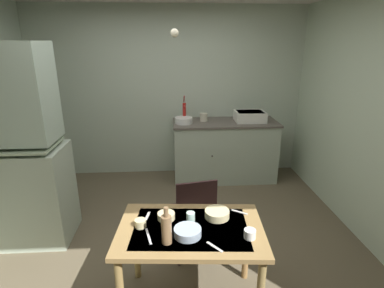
% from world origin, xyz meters
% --- Properties ---
extents(ground_plane, '(5.11, 5.11, 0.00)m').
position_xyz_m(ground_plane, '(0.00, 0.00, 0.00)').
color(ground_plane, brown).
extents(wall_back, '(4.21, 0.10, 2.57)m').
position_xyz_m(wall_back, '(0.00, 1.94, 1.29)').
color(wall_back, '#B7C5B0').
rests_on(wall_back, ground).
extents(wall_right, '(0.10, 3.88, 2.57)m').
position_xyz_m(wall_right, '(2.11, 0.00, 1.29)').
color(wall_right, beige).
rests_on(wall_right, ground).
extents(hutch_cabinet, '(0.96, 0.58, 2.06)m').
position_xyz_m(hutch_cabinet, '(-1.56, 0.19, 0.97)').
color(hutch_cabinet, '#A7B5A0').
rests_on(hutch_cabinet, ground).
extents(counter_cabinet, '(1.57, 0.64, 0.92)m').
position_xyz_m(counter_cabinet, '(0.84, 1.57, 0.46)').
color(counter_cabinet, '#A7B5A0').
rests_on(counter_cabinet, ground).
extents(sink_basin, '(0.44, 0.34, 0.15)m').
position_xyz_m(sink_basin, '(1.20, 1.57, 0.99)').
color(sink_basin, white).
rests_on(sink_basin, counter_cabinet).
extents(hand_pump, '(0.05, 0.27, 0.39)m').
position_xyz_m(hand_pump, '(0.22, 1.62, 1.09)').
color(hand_pump, '#B21E19').
rests_on(hand_pump, counter_cabinet).
extents(mixing_bowl_counter, '(0.26, 0.26, 0.09)m').
position_xyz_m(mixing_bowl_counter, '(0.21, 1.52, 0.96)').
color(mixing_bowl_counter, white).
rests_on(mixing_bowl_counter, counter_cabinet).
extents(stoneware_crock, '(0.11, 0.11, 0.12)m').
position_xyz_m(stoneware_crock, '(0.51, 1.63, 0.98)').
color(stoneware_crock, beige).
rests_on(stoneware_crock, counter_cabinet).
extents(dining_table, '(1.15, 0.79, 0.72)m').
position_xyz_m(dining_table, '(0.16, -0.83, 0.62)').
color(dining_table, '#997746').
rests_on(dining_table, ground).
extents(chair_far_side, '(0.47, 0.47, 0.87)m').
position_xyz_m(chair_far_side, '(0.23, -0.24, 0.48)').
color(chair_far_side, '#2F1E20').
rests_on(chair_far_side, ground).
extents(serving_bowl_wide, '(0.14, 0.14, 0.05)m').
position_xyz_m(serving_bowl_wide, '(-0.02, -0.70, 0.75)').
color(serving_bowl_wide, beige).
rests_on(serving_bowl_wide, dining_table).
extents(soup_bowl_small, '(0.20, 0.20, 0.06)m').
position_xyz_m(soup_bowl_small, '(0.14, -0.93, 0.75)').
color(soup_bowl_small, '#9EB2C6').
rests_on(soup_bowl_small, dining_table).
extents(sauce_dish, '(0.20, 0.20, 0.06)m').
position_xyz_m(sauce_dish, '(0.38, -0.70, 0.75)').
color(sauce_dish, beige).
rests_on(sauce_dish, dining_table).
extents(teacup_cream, '(0.09, 0.09, 0.06)m').
position_xyz_m(teacup_cream, '(-0.22, -0.79, 0.75)').
color(teacup_cream, beige).
rests_on(teacup_cream, dining_table).
extents(mug_tall, '(0.07, 0.07, 0.09)m').
position_xyz_m(mug_tall, '(0.17, -0.76, 0.77)').
color(mug_tall, '#ADD1C1').
rests_on(mug_tall, dining_table).
extents(teacup_mint, '(0.09, 0.09, 0.07)m').
position_xyz_m(teacup_mint, '(0.58, -0.98, 0.76)').
color(teacup_mint, white).
rests_on(teacup_mint, dining_table).
extents(glass_bottle, '(0.07, 0.07, 0.28)m').
position_xyz_m(glass_bottle, '(-0.01, -1.00, 0.84)').
color(glass_bottle, olive).
rests_on(glass_bottle, dining_table).
extents(table_knife, '(0.06, 0.19, 0.00)m').
position_xyz_m(table_knife, '(-0.15, -0.92, 0.72)').
color(table_knife, silver).
rests_on(table_knife, dining_table).
extents(teaspoon_near_bowl, '(0.11, 0.12, 0.00)m').
position_xyz_m(teaspoon_near_bowl, '(0.31, -1.07, 0.72)').
color(teaspoon_near_bowl, beige).
rests_on(teaspoon_near_bowl, dining_table).
extents(teaspoon_by_cup, '(0.04, 0.12, 0.00)m').
position_xyz_m(teaspoon_by_cup, '(-0.17, -0.65, 0.72)').
color(teaspoon_by_cup, beige).
rests_on(teaspoon_by_cup, dining_table).
extents(serving_spoon, '(0.13, 0.10, 0.00)m').
position_xyz_m(serving_spoon, '(0.58, -0.64, 0.72)').
color(serving_spoon, beige).
rests_on(serving_spoon, dining_table).
extents(pendant_bulb, '(0.08, 0.08, 0.08)m').
position_xyz_m(pendant_bulb, '(0.08, 0.25, 2.13)').
color(pendant_bulb, '#F9EFCC').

